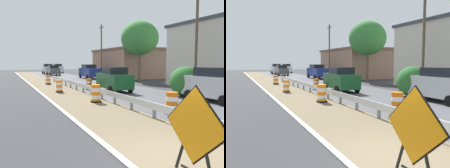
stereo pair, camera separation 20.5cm
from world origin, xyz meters
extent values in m
plane|color=#333335|center=(0.00, 0.00, 0.00)|extent=(160.00, 160.00, 0.00)
cube|color=#706047|center=(0.53, 0.00, 0.00)|extent=(3.45, 120.00, 0.01)
cube|color=silver|center=(2.00, 1.01, 0.55)|extent=(0.08, 52.69, 0.32)
cube|color=slate|center=(2.08, 2.03, 0.35)|extent=(0.12, 0.12, 0.70)
cube|color=slate|center=(2.08, 4.05, 0.35)|extent=(0.12, 0.12, 0.70)
cube|color=slate|center=(2.08, 6.08, 0.35)|extent=(0.12, 0.12, 0.70)
cube|color=slate|center=(2.08, 8.11, 0.35)|extent=(0.12, 0.12, 0.70)
cube|color=slate|center=(2.08, 10.13, 0.35)|extent=(0.12, 0.12, 0.70)
cube|color=slate|center=(2.08, 12.16, 0.35)|extent=(0.12, 0.12, 0.70)
cube|color=slate|center=(2.08, 14.18, 0.35)|extent=(0.12, 0.12, 0.70)
cube|color=slate|center=(2.08, 16.21, 0.35)|extent=(0.12, 0.12, 0.70)
cube|color=slate|center=(2.08, 18.24, 0.35)|extent=(0.12, 0.12, 0.70)
cube|color=slate|center=(2.08, 20.26, 0.35)|extent=(0.12, 0.12, 0.70)
cube|color=slate|center=(2.08, 22.29, 0.35)|extent=(0.12, 0.12, 0.70)
cube|color=slate|center=(2.08, 24.32, 0.35)|extent=(0.12, 0.12, 0.70)
cube|color=slate|center=(2.08, 26.34, 0.35)|extent=(0.12, 0.12, 0.70)
cube|color=black|center=(-0.29, -1.11, 0.52)|extent=(0.07, 0.39, 1.06)
cube|color=black|center=(-0.32, -0.41, 0.52)|extent=(0.07, 0.39, 1.06)
cube|color=orange|center=(-0.32, -0.76, 1.13)|extent=(0.09, 1.63, 1.63)
cube|color=black|center=(-0.30, -0.76, 1.13)|extent=(0.08, 1.73, 1.73)
cylinder|color=orange|center=(3.35, 4.42, 0.11)|extent=(0.56, 0.56, 0.21)
cylinder|color=white|center=(3.35, 4.42, 0.32)|extent=(0.56, 0.56, 0.21)
cylinder|color=orange|center=(3.35, 4.42, 0.53)|extent=(0.56, 0.56, 0.21)
cylinder|color=white|center=(3.35, 4.42, 0.74)|extent=(0.56, 0.56, 0.21)
cylinder|color=orange|center=(3.35, 4.42, 0.95)|extent=(0.56, 0.56, 0.21)
cylinder|color=black|center=(3.35, 4.42, 0.04)|extent=(0.70, 0.70, 0.08)
cylinder|color=orange|center=(1.23, 9.06, 0.11)|extent=(0.56, 0.56, 0.22)
cylinder|color=white|center=(1.23, 9.06, 0.33)|extent=(0.56, 0.56, 0.22)
cylinder|color=orange|center=(1.23, 9.06, 0.55)|extent=(0.56, 0.56, 0.22)
cylinder|color=white|center=(1.23, 9.06, 0.78)|extent=(0.56, 0.56, 0.22)
cylinder|color=orange|center=(1.23, 9.06, 1.00)|extent=(0.56, 0.56, 0.22)
cylinder|color=black|center=(1.23, 9.06, 0.04)|extent=(0.70, 0.70, 0.08)
cylinder|color=orange|center=(0.23, 14.91, 0.10)|extent=(0.51, 0.51, 0.20)
cylinder|color=white|center=(0.23, 14.91, 0.30)|extent=(0.51, 0.51, 0.20)
cylinder|color=orange|center=(0.23, 14.91, 0.51)|extent=(0.51, 0.51, 0.20)
cylinder|color=white|center=(0.23, 14.91, 0.71)|extent=(0.51, 0.51, 0.20)
cylinder|color=orange|center=(0.23, 14.91, 0.91)|extent=(0.51, 0.51, 0.20)
cylinder|color=black|center=(0.23, 14.91, 0.04)|extent=(0.64, 0.64, 0.08)
cylinder|color=orange|center=(3.13, 15.76, 0.10)|extent=(0.52, 0.52, 0.19)
cylinder|color=white|center=(3.13, 15.76, 0.29)|extent=(0.52, 0.52, 0.19)
cylinder|color=orange|center=(3.13, 15.76, 0.49)|extent=(0.52, 0.52, 0.19)
cylinder|color=white|center=(3.13, 15.76, 0.68)|extent=(0.52, 0.52, 0.19)
cylinder|color=orange|center=(3.13, 15.76, 0.88)|extent=(0.52, 0.52, 0.19)
cylinder|color=black|center=(3.13, 15.76, 0.04)|extent=(0.65, 0.65, 0.08)
cylinder|color=orange|center=(0.64, 22.67, 0.10)|extent=(0.54, 0.54, 0.20)
cylinder|color=white|center=(0.64, 22.67, 0.30)|extent=(0.54, 0.54, 0.20)
cylinder|color=orange|center=(0.64, 22.67, 0.51)|extent=(0.54, 0.54, 0.20)
cylinder|color=white|center=(0.64, 22.67, 0.71)|extent=(0.54, 0.54, 0.20)
cylinder|color=orange|center=(0.64, 22.67, 0.91)|extent=(0.54, 0.54, 0.20)
cylinder|color=black|center=(0.64, 22.67, 0.04)|extent=(0.67, 0.67, 0.08)
cube|color=#4C5156|center=(4.73, 40.87, 0.87)|extent=(1.80, 4.23, 1.10)
cube|color=black|center=(4.73, 40.70, 1.70)|extent=(1.62, 1.94, 0.56)
cylinder|color=black|center=(3.83, 42.26, 0.32)|extent=(0.22, 0.64, 0.64)
cylinder|color=black|center=(5.63, 42.26, 0.32)|extent=(0.22, 0.64, 0.64)
cylinder|color=black|center=(3.83, 39.48, 0.32)|extent=(0.22, 0.64, 0.64)
cylinder|color=black|center=(5.63, 39.47, 0.32)|extent=(0.22, 0.64, 0.64)
cube|color=navy|center=(8.15, 29.86, 0.97)|extent=(2.01, 4.68, 1.29)
cube|color=black|center=(8.14, 30.05, 1.89)|extent=(1.75, 2.18, 0.56)
cylinder|color=black|center=(9.13, 28.36, 0.32)|extent=(0.24, 0.65, 0.64)
cylinder|color=black|center=(7.25, 28.31, 0.32)|extent=(0.24, 0.65, 0.64)
cylinder|color=black|center=(9.04, 31.41, 0.32)|extent=(0.24, 0.65, 0.64)
cylinder|color=black|center=(7.16, 31.36, 0.32)|extent=(0.24, 0.65, 0.64)
cube|color=silver|center=(4.79, 47.51, 0.97)|extent=(1.98, 4.47, 1.30)
cube|color=black|center=(4.78, 47.33, 1.90)|extent=(1.72, 2.08, 0.56)
cylinder|color=black|center=(3.92, 49.00, 0.32)|extent=(0.24, 0.65, 0.64)
cylinder|color=black|center=(5.75, 48.94, 0.32)|extent=(0.24, 0.65, 0.64)
cylinder|color=black|center=(3.82, 46.09, 0.32)|extent=(0.24, 0.65, 0.64)
cylinder|color=black|center=(5.65, 46.03, 0.32)|extent=(0.24, 0.65, 0.64)
cube|color=silver|center=(8.18, 6.05, 0.96)|extent=(1.95, 4.26, 1.27)
cube|color=black|center=(8.18, 6.22, 1.87)|extent=(1.73, 1.97, 0.56)
cylinder|color=black|center=(7.21, 4.67, 0.32)|extent=(0.23, 0.64, 0.64)
cylinder|color=black|center=(9.14, 7.44, 0.32)|extent=(0.23, 0.64, 0.64)
cylinder|color=black|center=(7.25, 7.46, 0.32)|extent=(0.23, 0.64, 0.64)
cube|color=#195128|center=(4.61, 13.56, 0.91)|extent=(1.91, 4.21, 1.19)
cube|color=black|center=(4.60, 13.40, 1.79)|extent=(1.66, 1.96, 0.56)
cylinder|color=black|center=(3.77, 14.96, 0.32)|extent=(0.24, 0.65, 0.64)
cylinder|color=black|center=(5.54, 14.91, 0.32)|extent=(0.24, 0.65, 0.64)
cylinder|color=black|center=(3.68, 12.22, 0.32)|extent=(0.24, 0.65, 0.64)
cylinder|color=black|center=(5.45, 12.16, 0.32)|extent=(0.24, 0.65, 0.64)
cube|color=silver|center=(7.92, 51.80, 0.96)|extent=(1.90, 4.44, 1.27)
cube|color=black|center=(7.92, 51.97, 1.87)|extent=(1.69, 2.05, 0.56)
cylinder|color=black|center=(8.82, 50.33, 0.32)|extent=(0.23, 0.64, 0.64)
cylinder|color=black|center=(6.97, 50.35, 0.32)|extent=(0.23, 0.64, 0.64)
cylinder|color=black|center=(8.86, 53.24, 0.32)|extent=(0.23, 0.64, 0.64)
cylinder|color=black|center=(7.01, 53.27, 0.32)|extent=(0.23, 0.64, 0.64)
cube|color=#93705B|center=(15.45, 30.41, 2.20)|extent=(8.48, 12.58, 4.39)
cube|color=brown|center=(15.45, 30.41, 4.54)|extent=(8.82, 13.08, 0.30)
cylinder|color=brown|center=(11.18, 10.89, 4.67)|extent=(0.24, 0.24, 9.35)
cylinder|color=brown|center=(10.54, 30.73, 4.26)|extent=(0.24, 0.24, 8.53)
cube|color=brown|center=(10.54, 30.73, 8.03)|extent=(0.12, 1.80, 0.10)
ellipsoid|color=#286028|center=(8.06, 8.66, 1.10)|extent=(2.29, 2.29, 2.19)
cylinder|color=brown|center=(12.37, 22.03, 1.84)|extent=(0.36, 0.36, 3.68)
ellipsoid|color=#337533|center=(12.37, 22.03, 5.65)|extent=(4.91, 4.91, 4.42)
camera|label=1|loc=(-3.92, -4.39, 2.46)|focal=37.41mm
camera|label=2|loc=(-3.74, -4.47, 2.46)|focal=37.41mm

